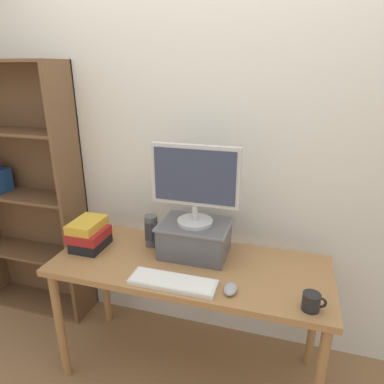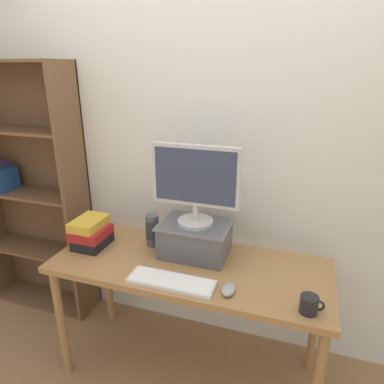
{
  "view_description": "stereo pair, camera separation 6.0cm",
  "coord_description": "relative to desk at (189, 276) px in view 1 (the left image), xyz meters",
  "views": [
    {
      "loc": [
        0.49,
        -1.58,
        1.8
      ],
      "look_at": [
        0.0,
        0.05,
        1.18
      ],
      "focal_mm": 32.0,
      "sensor_mm": 36.0,
      "label": 1
    },
    {
      "loc": [
        0.54,
        -1.57,
        1.8
      ],
      "look_at": [
        0.0,
        0.05,
        1.18
      ],
      "focal_mm": 32.0,
      "sensor_mm": 36.0,
      "label": 2
    }
  ],
  "objects": [
    {
      "name": "book_stack",
      "position": [
        -0.63,
        -0.0,
        0.17
      ],
      "size": [
        0.19,
        0.23,
        0.17
      ],
      "color": "black",
      "rests_on": "desk"
    },
    {
      "name": "back_wall",
      "position": [
        0.0,
        0.46,
        0.61
      ],
      "size": [
        7.0,
        0.08,
        2.6
      ],
      "color": "silver",
      "rests_on": "ground_plane"
    },
    {
      "name": "computer_mouse",
      "position": [
        0.27,
        -0.19,
        0.1
      ],
      "size": [
        0.06,
        0.1,
        0.04
      ],
      "color": "#99999E",
      "rests_on": "desk"
    },
    {
      "name": "bookshelf_unit",
      "position": [
        -1.38,
        0.31,
        0.25
      ],
      "size": [
        0.89,
        0.28,
        1.85
      ],
      "color": "brown",
      "rests_on": "ground_plane"
    },
    {
      "name": "desk_speaker",
      "position": [
        -0.28,
        0.13,
        0.19
      ],
      "size": [
        0.08,
        0.08,
        0.2
      ],
      "color": "#4C4C51",
      "rests_on": "desk"
    },
    {
      "name": "keyboard",
      "position": [
        -0.02,
        -0.21,
        0.1
      ],
      "size": [
        0.45,
        0.14,
        0.02
      ],
      "color": "silver",
      "rests_on": "desk"
    },
    {
      "name": "coffee_mug",
      "position": [
        0.64,
        -0.22,
        0.13
      ],
      "size": [
        0.11,
        0.08,
        0.08
      ],
      "color": "black",
      "rests_on": "desk"
    },
    {
      "name": "riser_box",
      "position": [
        0.0,
        0.11,
        0.19
      ],
      "size": [
        0.4,
        0.31,
        0.19
      ],
      "color": "#515156",
      "rests_on": "desk"
    },
    {
      "name": "computer_monitor",
      "position": [
        0.0,
        0.11,
        0.53
      ],
      "size": [
        0.49,
        0.2,
        0.45
      ],
      "color": "#B7B7BA",
      "rests_on": "riser_box"
    },
    {
      "name": "ground_plane",
      "position": [
        0.0,
        0.0,
        -0.69
      ],
      "size": [
        12.0,
        12.0,
        0.0
      ],
      "primitive_type": "plane",
      "color": "olive"
    },
    {
      "name": "desk",
      "position": [
        0.0,
        0.0,
        0.0
      ],
      "size": [
        1.54,
        0.61,
        0.77
      ],
      "color": "#9E7042",
      "rests_on": "ground_plane"
    }
  ]
}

